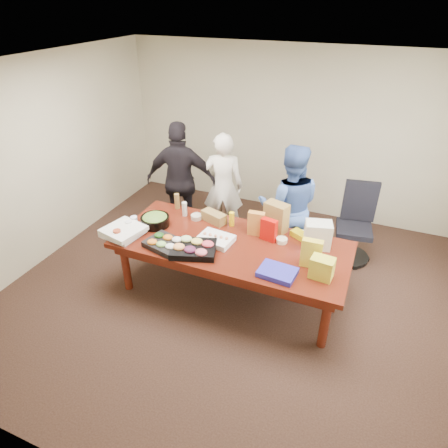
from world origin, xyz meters
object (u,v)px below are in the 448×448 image
at_px(sheet_cake, 216,239).
at_px(person_center, 223,187).
at_px(salad_bowl, 155,221).
at_px(office_chair, 354,227).
at_px(person_right, 289,207).
at_px(conference_table, 231,268).

bearing_deg(sheet_cake, person_center, 115.52).
xyz_separation_m(person_center, salad_bowl, (-0.43, -1.22, -0.02)).
distance_m(office_chair, salad_bowl, 2.72).
bearing_deg(person_right, office_chair, -172.49).
height_order(office_chair, person_center, person_center).
distance_m(person_center, sheet_cake, 1.36).
height_order(person_center, salad_bowl, person_center).
bearing_deg(office_chair, conference_table, -143.66).
bearing_deg(person_center, conference_table, 98.39).
bearing_deg(salad_bowl, office_chair, 28.98).
relative_size(conference_table, person_right, 1.62).
relative_size(person_center, sheet_cake, 4.10).
bearing_deg(office_chair, sheet_cake, -146.30).
relative_size(person_right, salad_bowl, 4.72).
bearing_deg(person_center, salad_bowl, 52.32).
xyz_separation_m(conference_table, salad_bowl, (-1.05, 0.01, 0.43)).
bearing_deg(conference_table, salad_bowl, 179.40).
relative_size(person_center, salad_bowl, 4.52).
xyz_separation_m(conference_table, sheet_cake, (-0.18, -0.05, 0.41)).
relative_size(person_center, person_right, 0.96).
relative_size(conference_table, salad_bowl, 7.65).
distance_m(conference_table, sheet_cake, 0.45).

